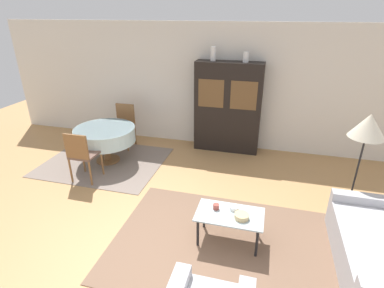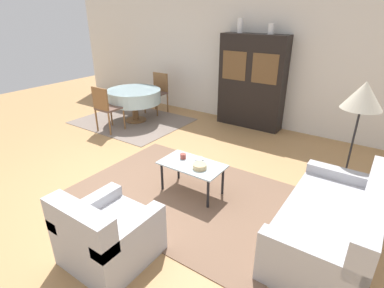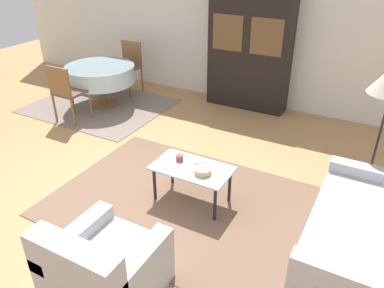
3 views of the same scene
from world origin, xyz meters
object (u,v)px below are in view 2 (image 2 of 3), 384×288
display_cabinet (252,82)px  vase_short (271,29)px  dining_chair_far (158,90)px  bowl_small (199,160)px  armchair (107,235)px  vase_tall (240,26)px  couch (333,225)px  bowl (200,166)px  dining_table (134,96)px  dining_chair_near (106,106)px  cup (183,156)px  floor_lamp (363,98)px  coffee_table (192,167)px

display_cabinet → vase_short: size_ratio=9.76×
dining_chair_far → bowl_small: dining_chair_far is taller
armchair → vase_tall: 4.90m
couch → vase_tall: vase_tall is taller
display_cabinet → bowl: bearing=-77.6°
dining_table → vase_short: (2.60, 1.23, 1.46)m
armchair → dining_chair_near: dining_chair_near is taller
dining_table → dining_chair_near: (-0.00, -0.82, -0.02)m
dining_chair_near → cup: size_ratio=11.59×
cup → display_cabinet: bearing=96.0°
vase_tall → floor_lamp: bearing=-33.2°
display_cabinet → bowl_small: 2.95m
coffee_table → vase_short: (-0.19, 2.96, 1.65)m
couch → armchair: (-1.84, -1.47, 0.01)m
display_cabinet → vase_tall: size_ratio=6.94×
dining_chair_far → cup: size_ratio=11.59×
armchair → vase_tall: vase_tall is taller
vase_tall → dining_chair_near: bearing=-133.3°
bowl → vase_short: 3.41m
armchair → couch: bearing=38.5°
display_cabinet → bowl: 3.12m
vase_tall → dining_table: bearing=-147.6°
dining_chair_far → vase_short: vase_short is taller
dining_chair_far → vase_tall: size_ratio=3.42×
bowl_small → vase_short: size_ratio=0.66×
couch → floor_lamp: 1.69m
dining_table → dining_chair_near: size_ratio=1.26×
bowl → vase_tall: size_ratio=0.67×
dining_table → floor_lamp: floor_lamp is taller
coffee_table → cup: bearing=162.7°
display_cabinet → vase_tall: (-0.35, 0.00, 1.11)m
dining_table → dining_chair_far: size_ratio=1.26×
display_cabinet → dining_chair_far: display_cabinet is taller
cup → bowl_small: 0.25m
floor_lamp → vase_tall: bearing=146.8°
cup → vase_tall: (-0.66, 2.90, 1.60)m
floor_lamp → vase_short: bearing=138.7°
armchair → vase_short: bearing=92.5°
couch → dining_chair_near: (-4.64, 0.96, 0.27)m
floor_lamp → bowl_small: 2.24m
coffee_table → dining_chair_far: (-2.79, 2.55, 0.17)m
dining_chair_far → floor_lamp: floor_lamp is taller
armchair → dining_chair_far: dining_chair_far is taller
dining_chair_near → bowl_small: dining_chair_near is taller
armchair → dining_table: size_ratio=0.68×
display_cabinet → bowl: display_cabinet is taller
coffee_table → bowl: (0.16, -0.05, 0.09)m
dining_chair_near → bowl: 3.11m
cup → bowl: cup is taller
coffee_table → vase_short: vase_short is taller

